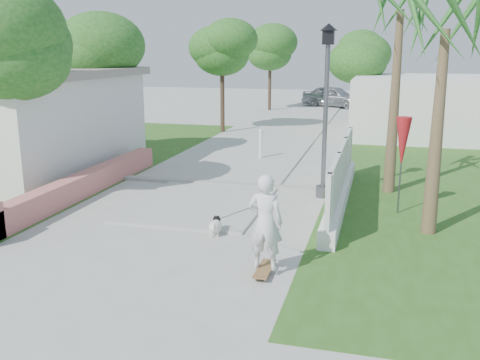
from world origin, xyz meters
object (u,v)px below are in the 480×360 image
(dog, at_px, (216,225))
(parked_car, at_px, (334,97))
(bollard, at_px, (261,143))
(skateboarder, at_px, (238,216))
(patio_umbrella, at_px, (403,144))
(street_lamp, at_px, (326,105))

(dog, relative_size, parked_car, 0.13)
(bollard, relative_size, skateboarder, 0.47)
(patio_umbrella, xyz_separation_m, dog, (-3.75, -2.59, -1.47))
(patio_umbrella, distance_m, dog, 4.79)
(skateboarder, xyz_separation_m, parked_car, (-0.71, 27.72, -0.04))
(bollard, bearing_deg, parked_car, 87.28)
(patio_umbrella, xyz_separation_m, parked_car, (-3.71, 24.21, -0.96))
(skateboarder, bearing_deg, patio_umbrella, -128.77)
(bollard, distance_m, skateboarder, 9.15)
(street_lamp, bearing_deg, skateboarder, -103.76)
(parked_car, bearing_deg, bollard, -163.80)
(street_lamp, height_order, dog, street_lamp)
(bollard, distance_m, dog, 8.15)
(street_lamp, distance_m, patio_umbrella, 2.27)
(skateboarder, xyz_separation_m, dog, (-0.74, 0.92, -0.55))
(dog, bearing_deg, skateboarder, -59.88)
(parked_car, bearing_deg, street_lamp, -156.62)
(skateboarder, height_order, dog, skateboarder)
(patio_umbrella, distance_m, skateboarder, 4.71)
(street_lamp, distance_m, parked_car, 23.34)
(patio_umbrella, bearing_deg, street_lamp, 152.24)
(patio_umbrella, distance_m, parked_car, 24.51)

